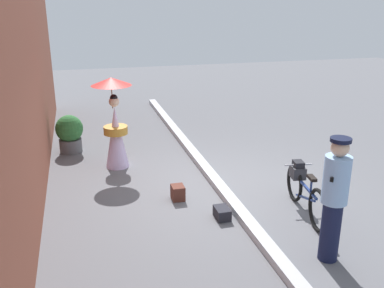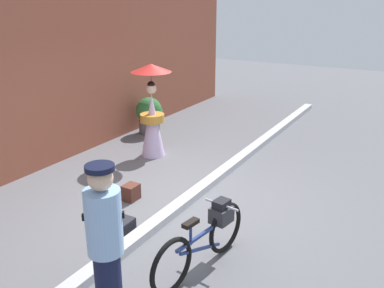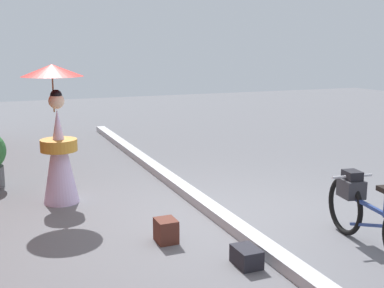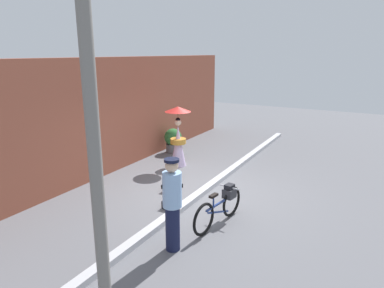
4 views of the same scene
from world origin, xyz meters
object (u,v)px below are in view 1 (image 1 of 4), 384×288
at_px(person_officer, 334,197).
at_px(potted_plant_by_door, 70,132).
at_px(backpack_spare, 178,192).
at_px(bicycle_near_officer, 304,189).
at_px(person_with_parasol, 115,123).
at_px(backpack_on_pavement, 222,213).

bearing_deg(person_officer, potted_plant_by_door, 31.95).
xyz_separation_m(potted_plant_by_door, backpack_spare, (-3.06, -1.80, -0.33)).
bearing_deg(potted_plant_by_door, bicycle_near_officer, -137.55).
xyz_separation_m(person_with_parasol, potted_plant_by_door, (1.19, 0.93, -0.49)).
xyz_separation_m(bicycle_near_officer, potted_plant_by_door, (4.03, 3.68, 0.05)).
distance_m(person_officer, potted_plant_by_door, 6.33).
height_order(person_with_parasol, backpack_spare, person_with_parasol).
bearing_deg(bicycle_near_officer, backpack_on_pavement, 84.98).
bearing_deg(person_with_parasol, backpack_on_pavement, -152.66).
relative_size(person_officer, backpack_spare, 6.72).
distance_m(bicycle_near_officer, person_officer, 1.47).
bearing_deg(backpack_spare, bicycle_near_officer, -117.31).
distance_m(person_with_parasol, backpack_spare, 2.21).
relative_size(person_officer, backpack_on_pavement, 5.52).
height_order(backpack_on_pavement, backpack_spare, backpack_spare).
height_order(person_officer, backpack_spare, person_officer).
xyz_separation_m(bicycle_near_officer, person_with_parasol, (2.83, 2.76, 0.54)).
distance_m(person_with_parasol, backpack_on_pavement, 3.17).
height_order(person_with_parasol, potted_plant_by_door, person_with_parasol).
height_order(bicycle_near_officer, person_with_parasol, person_with_parasol).
xyz_separation_m(person_officer, person_with_parasol, (4.16, 2.41, 0.02)).
bearing_deg(backpack_on_pavement, potted_plant_by_door, 30.80).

